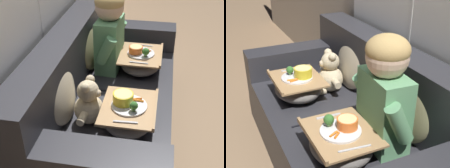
# 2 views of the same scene
# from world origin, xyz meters

# --- Properties ---
(ground_plane) EXTENTS (14.00, 14.00, 0.00)m
(ground_plane) POSITION_xyz_m (0.00, 0.00, 0.00)
(ground_plane) COLOR #8E7051
(couch) EXTENTS (1.89, 0.91, 0.84)m
(couch) POSITION_xyz_m (0.00, 0.07, 0.31)
(couch) COLOR #2D2D33
(couch) RESTS_ON ground_plane
(throw_pillow_behind_child) EXTENTS (0.43, 0.21, 0.44)m
(throw_pillow_behind_child) POSITION_xyz_m (0.36, 0.26, 0.60)
(throw_pillow_behind_child) COLOR tan
(throw_pillow_behind_child) RESTS_ON couch
(throw_pillow_behind_teddy) EXTENTS (0.42, 0.20, 0.44)m
(throw_pillow_behind_teddy) POSITION_xyz_m (-0.36, 0.26, 0.60)
(throw_pillow_behind_teddy) COLOR #C1B293
(throw_pillow_behind_teddy) RESTS_ON couch
(child_figure) EXTENTS (0.46, 0.23, 0.65)m
(child_figure) POSITION_xyz_m (0.36, 0.08, 0.76)
(child_figure) COLOR #66A370
(child_figure) RESTS_ON couch
(teddy_bear) EXTENTS (0.34, 0.24, 0.32)m
(teddy_bear) POSITION_xyz_m (-0.36, 0.07, 0.54)
(teddy_bear) COLOR beige
(teddy_bear) RESTS_ON couch
(lap_tray_child) EXTENTS (0.41, 0.34, 0.23)m
(lap_tray_child) POSITION_xyz_m (0.36, -0.18, 0.49)
(lap_tray_child) COLOR slate
(lap_tray_child) RESTS_ON child_figure
(lap_tray_teddy) EXTENTS (0.41, 0.34, 0.23)m
(lap_tray_teddy) POSITION_xyz_m (-0.36, -0.18, 0.49)
(lap_tray_teddy) COLOR slate
(lap_tray_teddy) RESTS_ON teddy_bear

